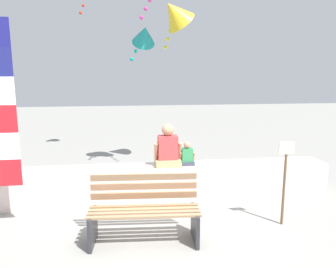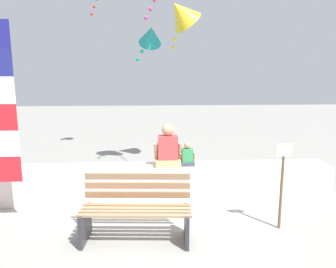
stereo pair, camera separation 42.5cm
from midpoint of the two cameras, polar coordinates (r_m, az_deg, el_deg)
The scene contains 8 objects.
ground_plane at distance 4.86m, azimuth 1.45°, elevation -17.21°, with size 40.00×40.00×0.00m, color gray.
seawall_ledge at distance 5.96m, azimuth 0.32°, elevation -8.64°, with size 6.38×0.62×0.62m, color silver.
park_bench at distance 4.54m, azimuth -2.99°, elevation -13.57°, with size 1.55×0.72×0.88m.
person_adult at distance 5.83m, azimuth 2.06°, elevation -2.82°, with size 0.51×0.38×0.78m.
person_child at distance 5.91m, azimuth 5.55°, elevation -4.01°, with size 0.29×0.21×0.44m.
kite_teal at distance 7.59m, azimuth -1.48°, elevation 17.24°, with size 0.64×0.73×0.91m.
kite_yellow at distance 7.74m, azimuth 4.09°, elevation 20.76°, with size 1.10×1.01×1.20m.
sign_post at distance 5.05m, azimuth 22.08°, elevation -7.53°, with size 0.24×0.04×1.29m.
Camera 2 is at (-0.18, -4.31, 2.26)m, focal length 34.01 mm.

